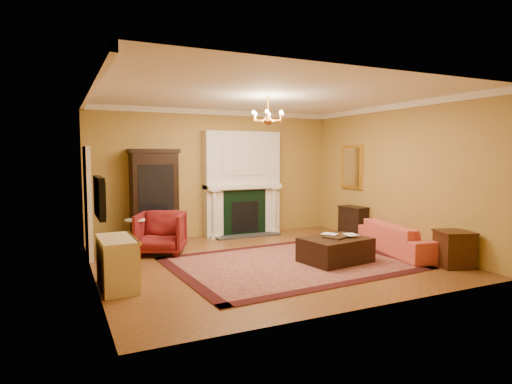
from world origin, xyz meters
TOP-DOWN VIEW (x-y plane):
  - floor at (0.00, 0.00)m, footprint 6.00×5.50m
  - ceiling at (0.00, 0.00)m, footprint 6.00×5.50m
  - wall_back at (0.00, 2.76)m, footprint 6.00×0.02m
  - wall_front at (0.00, -2.76)m, footprint 6.00×0.02m
  - wall_left at (-3.01, 0.00)m, footprint 0.02×5.50m
  - wall_right at (3.01, 0.00)m, footprint 0.02×5.50m
  - fireplace at (0.60, 2.57)m, footprint 1.90×0.70m
  - crown_molding at (0.00, 0.96)m, footprint 6.00×5.50m
  - doorway at (-2.95, 1.70)m, footprint 0.08×1.05m
  - tv_panel at (-2.95, -0.60)m, footprint 0.09×0.95m
  - gilt_mirror at (2.97, 1.40)m, footprint 0.06×0.76m
  - chandelier at (-0.00, 0.00)m, footprint 0.63×0.55m
  - oriental_rug at (0.26, -0.38)m, footprint 4.28×3.32m
  - china_cabinet at (-1.55, 2.49)m, footprint 1.01×0.49m
  - wingback_armchair at (-1.66, 1.36)m, footprint 1.15×1.12m
  - pedestal_table at (-2.13, 1.50)m, footprint 0.39×0.39m
  - commode at (-2.73, -0.54)m, footprint 0.49×1.01m
  - coral_sofa at (2.64, -0.63)m, footprint 1.00×2.16m
  - end_table at (2.72, -1.79)m, footprint 0.66×0.66m
  - console_table at (2.78, 1.06)m, footprint 0.46×0.69m
  - leather_ottoman at (1.03, -0.67)m, footprint 1.28×1.01m
  - ottoman_tray at (1.08, -0.64)m, footprint 0.53×0.48m
  - book_a at (0.94, -0.57)m, footprint 0.18×0.14m
  - book_b at (1.24, -0.69)m, footprint 0.21×0.06m
  - topiary_left at (-0.16, 2.53)m, footprint 0.15×0.15m
  - topiary_right at (1.28, 2.53)m, footprint 0.16×0.16m

SIDE VIEW (x-z plane):
  - floor at x=0.00m, z-range -0.02..0.00m
  - oriental_rug at x=0.26m, z-range 0.00..0.02m
  - leather_ottoman at x=1.03m, z-range 0.02..0.45m
  - end_table at x=2.72m, z-range 0.00..0.60m
  - console_table at x=2.78m, z-range 0.00..0.71m
  - commode at x=-2.73m, z-range 0.00..0.74m
  - pedestal_table at x=-2.13m, z-range 0.06..0.75m
  - coral_sofa at x=2.64m, z-range 0.00..0.81m
  - wingback_armchair at x=-1.66m, z-range 0.00..0.91m
  - ottoman_tray at x=1.08m, z-range 0.45..0.48m
  - book_a at x=0.94m, z-range 0.48..0.75m
  - book_b at x=1.24m, z-range 0.48..0.76m
  - china_cabinet at x=-1.55m, z-range 0.00..1.98m
  - doorway at x=-2.95m, z-range 0.00..2.10m
  - fireplace at x=0.60m, z-range -0.06..2.44m
  - tv_panel at x=-2.95m, z-range 1.06..1.64m
  - topiary_left at x=-0.16m, z-range 1.25..1.65m
  - topiary_right at x=1.28m, z-range 1.25..1.67m
  - wall_back at x=0.00m, z-range 0.00..3.00m
  - wall_front at x=0.00m, z-range 0.00..3.00m
  - wall_left at x=-3.01m, z-range 0.00..3.00m
  - wall_right at x=3.01m, z-range 0.00..3.00m
  - gilt_mirror at x=2.97m, z-range 1.12..2.17m
  - chandelier at x=0.00m, z-range 2.34..2.87m
  - crown_molding at x=0.00m, z-range 2.88..3.00m
  - ceiling at x=0.00m, z-range 3.00..3.02m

